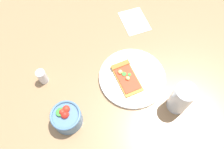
# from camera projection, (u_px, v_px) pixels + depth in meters

# --- Properties ---
(ground_plane) EXTENTS (2.40, 2.40, 0.00)m
(ground_plane) POSITION_uv_depth(u_px,v_px,m) (124.00, 82.00, 0.82)
(ground_plane) COLOR #93704C
(ground_plane) RESTS_ON ground
(plate) EXTENTS (0.25, 0.25, 0.01)m
(plate) POSITION_uv_depth(u_px,v_px,m) (132.00, 77.00, 0.82)
(plate) COLOR white
(plate) RESTS_ON ground_plane
(pizza_slice_main) EXTENTS (0.12, 0.16, 0.02)m
(pizza_slice_main) POSITION_uv_depth(u_px,v_px,m) (126.00, 76.00, 0.81)
(pizza_slice_main) COLOR gold
(pizza_slice_main) RESTS_ON plate
(salad_bowl) EXTENTS (0.10, 0.10, 0.08)m
(salad_bowl) POSITION_uv_depth(u_px,v_px,m) (67.00, 117.00, 0.72)
(salad_bowl) COLOR #4C7299
(salad_bowl) RESTS_ON ground_plane
(soda_glass) EXTENTS (0.07, 0.07, 0.13)m
(soda_glass) POSITION_uv_depth(u_px,v_px,m) (181.00, 99.00, 0.72)
(soda_glass) COLOR silver
(soda_glass) RESTS_ON ground_plane
(paper_napkin) EXTENTS (0.14, 0.17, 0.00)m
(paper_napkin) POSITION_uv_depth(u_px,v_px,m) (135.00, 21.00, 0.96)
(paper_napkin) COLOR white
(paper_napkin) RESTS_ON ground_plane
(pepper_shaker) EXTENTS (0.03, 0.03, 0.07)m
(pepper_shaker) POSITION_uv_depth(u_px,v_px,m) (42.00, 76.00, 0.79)
(pepper_shaker) COLOR silver
(pepper_shaker) RESTS_ON ground_plane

